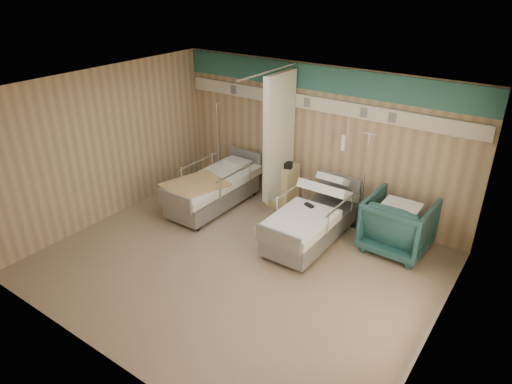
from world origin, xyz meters
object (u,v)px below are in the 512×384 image
visitor_armchair (398,225)px  iv_stand_right (361,209)px  bedside_cabinet (283,185)px  bed_left (213,192)px  iv_stand_left (219,171)px  bed_right (311,225)px

visitor_armchair → iv_stand_right: iv_stand_right is taller
iv_stand_right → bedside_cabinet: bearing=-178.1°
bed_left → iv_stand_left: 0.90m
bed_right → bedside_cabinet: 1.46m
bed_right → visitor_armchair: bearing=24.6°
visitor_armchair → iv_stand_right: size_ratio=0.58×
iv_stand_left → bed_left: bearing=-57.8°
bedside_cabinet → visitor_armchair: 2.48m
visitor_armchair → iv_stand_left: (-3.99, 0.16, -0.09)m
iv_stand_left → visitor_armchair: bearing=-2.3°
bed_left → iv_stand_right: 2.86m
bed_left → bed_right: bearing=0.0°
bedside_cabinet → iv_stand_left: iv_stand_left is taller
bed_right → iv_stand_left: size_ratio=1.14×
bedside_cabinet → iv_stand_right: iv_stand_right is taller
bedside_cabinet → iv_stand_right: bearing=1.9°
bed_left → visitor_armchair: bearing=9.7°
iv_stand_left → bedside_cabinet: bearing=5.1°
bed_right → bedside_cabinet: bearing=142.0°
bedside_cabinet → iv_stand_left: size_ratio=0.45×
bed_right → iv_stand_right: iv_stand_right is taller
bedside_cabinet → iv_stand_right: 1.65m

